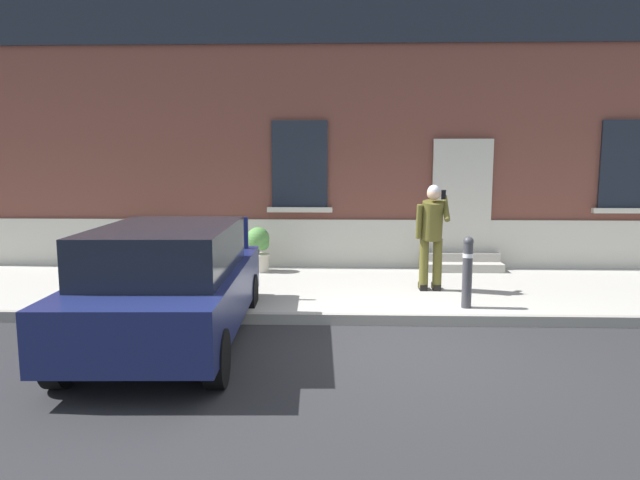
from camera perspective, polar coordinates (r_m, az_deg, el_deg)
ground_plane at (r=7.30m, az=6.43°, el=-10.37°), size 80.00×80.00×0.00m
sidewalk at (r=9.97m, az=5.19°, el=-4.91°), size 24.00×3.60×0.15m
curb_edge at (r=8.17m, az=5.93°, el=-7.81°), size 24.00×0.12×0.15m
building_facade at (r=12.30m, az=4.76°, el=14.63°), size 24.00×1.52×7.50m
entrance_stoop at (r=11.67m, az=13.83°, el=-2.19°), size 1.48×0.64×0.32m
hatchback_car_navy at (r=7.36m, az=-14.51°, el=-4.05°), size 1.91×4.12×1.50m
bollard_near_person at (r=8.61m, az=14.35°, el=-2.85°), size 0.15×0.15×1.04m
person_on_phone at (r=9.51m, az=10.99°, el=0.91°), size 0.51×0.51×1.74m
planter_charcoal at (r=11.59m, az=-17.35°, el=-0.78°), size 0.44×0.44×0.86m
planter_cream at (r=11.15m, az=-6.08°, el=-0.79°), size 0.44×0.44×0.86m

